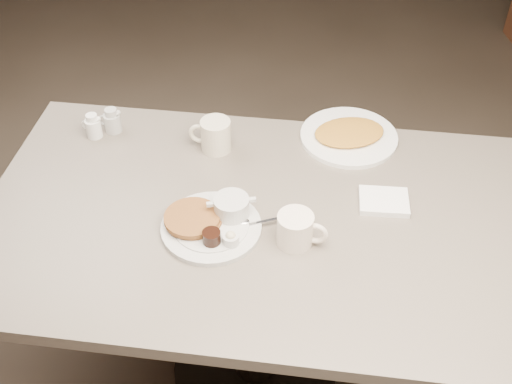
# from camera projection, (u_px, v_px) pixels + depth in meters

# --- Properties ---
(diner_table) EXTENTS (1.50, 0.90, 0.75)m
(diner_table) POSITION_uv_depth(u_px,v_px,m) (255.00, 258.00, 1.86)
(diner_table) COLOR slate
(diner_table) RESTS_ON ground
(main_plate) EXTENTS (0.35, 0.33, 0.07)m
(main_plate) POSITION_uv_depth(u_px,v_px,m) (213.00, 221.00, 1.70)
(main_plate) COLOR silver
(main_plate) RESTS_ON diner_table
(coffee_mug_near) EXTENTS (0.14, 0.11, 0.09)m
(coffee_mug_near) POSITION_uv_depth(u_px,v_px,m) (297.00, 229.00, 1.64)
(coffee_mug_near) COLOR white
(coffee_mug_near) RESTS_ON diner_table
(napkin) EXTENTS (0.14, 0.11, 0.02)m
(napkin) POSITION_uv_depth(u_px,v_px,m) (384.00, 201.00, 1.77)
(napkin) COLOR white
(napkin) RESTS_ON diner_table
(coffee_mug_far) EXTENTS (0.13, 0.09, 0.10)m
(coffee_mug_far) POSITION_uv_depth(u_px,v_px,m) (215.00, 135.00, 1.93)
(coffee_mug_far) COLOR #EDE3C7
(coffee_mug_far) RESTS_ON diner_table
(creamer_left) EXTENTS (0.08, 0.07, 0.08)m
(creamer_left) POSITION_uv_depth(u_px,v_px,m) (112.00, 121.00, 2.00)
(creamer_left) COLOR #B7B7B3
(creamer_left) RESTS_ON diner_table
(creamer_right) EXTENTS (0.07, 0.06, 0.08)m
(creamer_right) POSITION_uv_depth(u_px,v_px,m) (93.00, 126.00, 1.98)
(creamer_right) COLOR white
(creamer_right) RESTS_ON diner_table
(hash_plate) EXTENTS (0.39, 0.39, 0.04)m
(hash_plate) POSITION_uv_depth(u_px,v_px,m) (349.00, 135.00, 1.99)
(hash_plate) COLOR white
(hash_plate) RESTS_ON diner_table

